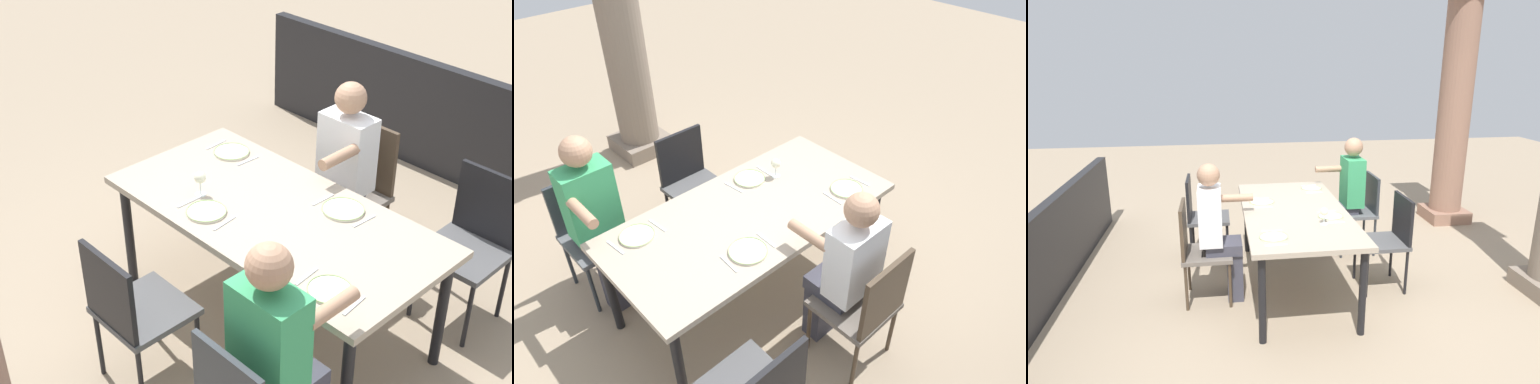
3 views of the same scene
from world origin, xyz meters
TOP-DOWN VIEW (x-y plane):
  - ground_plane at (0.00, 0.00)m, footprint 16.00×16.00m
  - dining_table at (0.00, 0.00)m, footprint 1.95×0.95m
  - chair_west_south at (-0.75, -0.90)m, footprint 0.44×0.44m
  - chair_mid_north at (0.14, 0.90)m, footprint 0.44×0.44m
  - chair_mid_south at (0.14, -0.90)m, footprint 0.44×0.44m
  - diner_woman_green at (0.13, -0.71)m, footprint 0.34×0.49m
  - diner_man_white at (-0.75, 0.72)m, footprint 0.35×0.49m
  - patio_railing at (0.00, -2.22)m, footprint 4.35×0.10m
  - plate_0 at (-0.67, 0.30)m, footprint 0.22×0.22m
  - fork_0 at (-0.82, 0.30)m, footprint 0.03×0.17m
  - spoon_0 at (-0.52, 0.30)m, footprint 0.03×0.17m
  - plate_1 at (-0.26, -0.28)m, footprint 0.24×0.24m
  - fork_1 at (-0.41, -0.28)m, footprint 0.03×0.17m
  - spoon_1 at (-0.11, -0.28)m, footprint 0.02×0.17m
  - plate_2 at (0.25, 0.29)m, footprint 0.23×0.23m
  - wine_glass_2 at (0.42, 0.19)m, footprint 0.07×0.07m
  - fork_2 at (0.10, 0.29)m, footprint 0.04×0.17m
  - spoon_2 at (0.40, 0.29)m, footprint 0.02×0.17m
  - plate_3 at (0.67, -0.28)m, footprint 0.23×0.23m
  - fork_3 at (0.52, -0.28)m, footprint 0.02×0.17m
  - spoon_3 at (0.82, -0.28)m, footprint 0.03×0.17m

SIDE VIEW (x-z plane):
  - ground_plane at x=0.00m, z-range 0.00..0.00m
  - patio_railing at x=0.00m, z-range 0.00..0.90m
  - chair_mid_south at x=0.14m, z-range 0.06..0.99m
  - chair_mid_north at x=0.14m, z-range 0.07..0.98m
  - chair_west_south at x=-0.75m, z-range 0.08..1.01m
  - diner_woman_green at x=0.13m, z-range 0.04..1.32m
  - diner_man_white at x=-0.75m, z-range 0.05..1.36m
  - dining_table at x=0.00m, z-range 0.32..1.10m
  - fork_0 at x=-0.82m, z-range 0.78..0.78m
  - spoon_0 at x=-0.52m, z-range 0.78..0.78m
  - fork_1 at x=-0.41m, z-range 0.78..0.78m
  - spoon_1 at x=-0.11m, z-range 0.78..0.78m
  - fork_2 at x=0.10m, z-range 0.78..0.78m
  - spoon_2 at x=0.40m, z-range 0.78..0.78m
  - fork_3 at x=0.52m, z-range 0.78..0.78m
  - spoon_3 at x=0.82m, z-range 0.78..0.78m
  - plate_1 at x=-0.26m, z-range 0.78..0.80m
  - plate_3 at x=0.67m, z-range 0.78..0.80m
  - plate_2 at x=0.25m, z-range 0.78..0.80m
  - plate_0 at x=-0.67m, z-range 0.78..0.80m
  - wine_glass_2 at x=0.42m, z-range 0.81..0.96m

